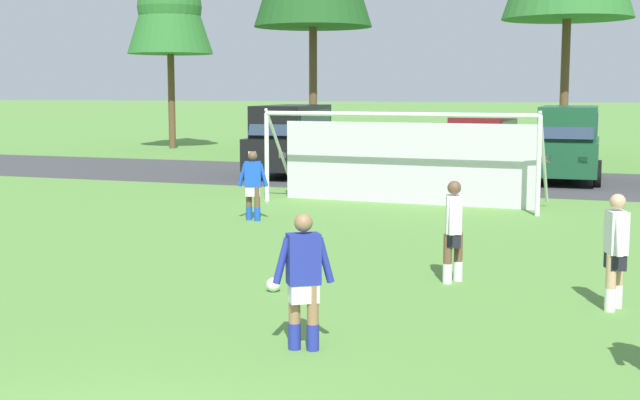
% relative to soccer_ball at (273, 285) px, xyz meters
% --- Properties ---
extents(ground_plane, '(400.00, 400.00, 0.00)m').
position_rel_soccer_ball_xyz_m(ground_plane, '(1.00, 8.51, -0.11)').
color(ground_plane, '#598C3D').
extents(parking_lot_strip, '(52.00, 8.40, 0.01)m').
position_rel_soccer_ball_xyz_m(parking_lot_strip, '(1.00, 17.36, -0.11)').
color(parking_lot_strip, '#3D3D3F').
rests_on(parking_lot_strip, ground).
extents(soccer_ball, '(0.22, 0.22, 0.22)m').
position_rel_soccer_ball_xyz_m(soccer_ball, '(0.00, 0.00, 0.00)').
color(soccer_ball, white).
rests_on(soccer_ball, ground).
extents(soccer_goal, '(7.48, 2.20, 2.57)m').
position_rel_soccer_ball_xyz_m(soccer_goal, '(-0.64, 10.49, 1.18)').
color(soccer_goal, white).
rests_on(soccer_goal, ground).
extents(player_striker_near, '(0.74, 0.36, 1.64)m').
position_rel_soccer_ball_xyz_m(player_striker_near, '(-3.27, 6.54, 0.71)').
color(player_striker_near, brown).
rests_on(player_striker_near, ground).
extents(player_winger_left, '(0.70, 0.42, 1.64)m').
position_rel_soccer_ball_xyz_m(player_winger_left, '(1.49, -2.61, 0.71)').
color(player_winger_left, '#936B4C').
rests_on(player_winger_left, ground).
extents(player_winger_right, '(0.35, 0.75, 1.64)m').
position_rel_soccer_ball_xyz_m(player_winger_right, '(4.92, 0.63, 0.71)').
color(player_winger_right, tan).
rests_on(player_winger_right, ground).
extents(player_trailing_back, '(0.32, 0.75, 1.64)m').
position_rel_soccer_ball_xyz_m(player_trailing_back, '(2.45, 1.59, 0.71)').
color(player_trailing_back, brown).
rests_on(player_trailing_back, ground).
extents(parked_car_slot_far_left, '(2.40, 4.90, 2.52)m').
position_rel_soccer_ball_xyz_m(parked_car_slot_far_left, '(-6.43, 16.91, 1.23)').
color(parked_car_slot_far_left, black).
rests_on(parked_car_slot_far_left, ground).
extents(parked_car_slot_left, '(2.12, 4.24, 1.72)m').
position_rel_soccer_ball_xyz_m(parked_car_slot_left, '(-3.19, 16.40, 0.77)').
color(parked_car_slot_left, tan).
rests_on(parked_car_slot_left, ground).
extents(parked_car_slot_center_left, '(2.36, 4.71, 2.16)m').
position_rel_soccer_ball_xyz_m(parked_car_slot_center_left, '(0.29, 17.79, 1.00)').
color(parked_car_slot_center_left, maroon).
rests_on(parked_car_slot_center_left, ground).
extents(parked_car_slot_center, '(2.30, 4.85, 2.52)m').
position_rel_soccer_ball_xyz_m(parked_car_slot_center, '(3.12, 18.12, 1.23)').
color(parked_car_slot_center, '#194C2D').
rests_on(parked_car_slot_center, ground).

